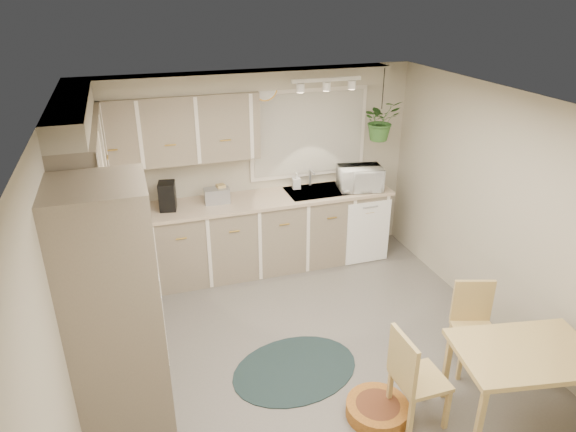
# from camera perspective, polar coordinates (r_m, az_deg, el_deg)

# --- Properties ---
(floor) EXTENTS (4.20, 4.20, 0.00)m
(floor) POSITION_cam_1_polar(r_m,az_deg,el_deg) (5.13, 2.63, -15.20)
(floor) COLOR slate
(floor) RESTS_ON ground
(ceiling) EXTENTS (4.20, 4.20, 0.00)m
(ceiling) POSITION_cam_1_polar(r_m,az_deg,el_deg) (4.06, 3.29, 11.98)
(ceiling) COLOR silver
(ceiling) RESTS_ON wall_back
(wall_back) EXTENTS (4.00, 0.04, 2.40)m
(wall_back) POSITION_cam_1_polar(r_m,az_deg,el_deg) (6.32, -3.81, 5.18)
(wall_back) COLOR #B3AB94
(wall_back) RESTS_ON floor
(wall_front) EXTENTS (4.00, 0.04, 2.40)m
(wall_front) POSITION_cam_1_polar(r_m,az_deg,el_deg) (2.97, 18.34, -21.16)
(wall_front) COLOR #B3AB94
(wall_front) RESTS_ON floor
(wall_left) EXTENTS (0.04, 4.20, 2.40)m
(wall_left) POSITION_cam_1_polar(r_m,az_deg,el_deg) (4.27, -23.29, -6.79)
(wall_left) COLOR #B3AB94
(wall_left) RESTS_ON floor
(wall_right) EXTENTS (0.04, 4.20, 2.40)m
(wall_right) POSITION_cam_1_polar(r_m,az_deg,el_deg) (5.45, 23.02, 0.01)
(wall_right) COLOR #B3AB94
(wall_right) RESTS_ON floor
(base_cab_left) EXTENTS (0.60, 1.85, 0.90)m
(base_cab_left) POSITION_cam_1_polar(r_m,az_deg,el_deg) (5.37, -18.20, -8.65)
(base_cab_left) COLOR gray
(base_cab_left) RESTS_ON floor
(base_cab_back) EXTENTS (3.60, 0.60, 0.90)m
(base_cab_back) POSITION_cam_1_polar(r_m,az_deg,el_deg) (6.29, -4.71, -2.33)
(base_cab_back) COLOR gray
(base_cab_back) RESTS_ON floor
(counter_left) EXTENTS (0.64, 1.89, 0.04)m
(counter_left) POSITION_cam_1_polar(r_m,az_deg,el_deg) (5.14, -18.77, -4.22)
(counter_left) COLOR #CCB595
(counter_left) RESTS_ON base_cab_left
(counter_back) EXTENTS (3.64, 0.64, 0.04)m
(counter_back) POSITION_cam_1_polar(r_m,az_deg,el_deg) (6.09, -4.83, 1.58)
(counter_back) COLOR #CCB595
(counter_back) RESTS_ON base_cab_back
(oven_stack) EXTENTS (0.65, 0.65, 2.10)m
(oven_stack) POSITION_cam_1_polar(r_m,az_deg,el_deg) (4.00, -18.59, -10.77)
(oven_stack) COLOR gray
(oven_stack) RESTS_ON floor
(wall_oven_face) EXTENTS (0.02, 0.56, 0.58)m
(wall_oven_face) POSITION_cam_1_polar(r_m,az_deg,el_deg) (3.99, -13.95, -10.20)
(wall_oven_face) COLOR white
(wall_oven_face) RESTS_ON oven_stack
(upper_cab_left) EXTENTS (0.35, 2.00, 0.75)m
(upper_cab_left) POSITION_cam_1_polar(r_m,az_deg,el_deg) (4.93, -21.75, 5.58)
(upper_cab_left) COLOR gray
(upper_cab_left) RESTS_ON wall_left
(upper_cab_back) EXTENTS (2.00, 0.35, 0.75)m
(upper_cab_back) POSITION_cam_1_polar(r_m,az_deg,el_deg) (5.82, -13.25, 9.35)
(upper_cab_back) COLOR gray
(upper_cab_back) RESTS_ON wall_back
(soffit_left) EXTENTS (0.30, 2.00, 0.20)m
(soffit_left) POSITION_cam_1_polar(r_m,az_deg,el_deg) (4.81, -22.93, 10.89)
(soffit_left) COLOR #B3AB94
(soffit_left) RESTS_ON wall_left
(soffit_back) EXTENTS (3.60, 0.30, 0.20)m
(soffit_back) POSITION_cam_1_polar(r_m,az_deg,el_deg) (5.86, -5.69, 14.72)
(soffit_back) COLOR #B3AB94
(soffit_back) RESTS_ON wall_back
(cooktop) EXTENTS (0.52, 0.58, 0.02)m
(cooktop) POSITION_cam_1_polar(r_m,az_deg,el_deg) (4.62, -18.60, -7.19)
(cooktop) COLOR white
(cooktop) RESTS_ON counter_left
(range_hood) EXTENTS (0.40, 0.60, 0.14)m
(range_hood) POSITION_cam_1_polar(r_m,az_deg,el_deg) (4.42, -19.63, -2.17)
(range_hood) COLOR white
(range_hood) RESTS_ON upper_cab_left
(window_blinds) EXTENTS (1.40, 0.02, 1.00)m
(window_blinds) POSITION_cam_1_polar(r_m,az_deg,el_deg) (6.37, 2.35, 9.14)
(window_blinds) COLOR beige
(window_blinds) RESTS_ON wall_back
(window_frame) EXTENTS (1.50, 0.02, 1.10)m
(window_frame) POSITION_cam_1_polar(r_m,az_deg,el_deg) (6.38, 2.32, 9.16)
(window_frame) COLOR silver
(window_frame) RESTS_ON wall_back
(sink) EXTENTS (0.70, 0.48, 0.10)m
(sink) POSITION_cam_1_polar(r_m,az_deg,el_deg) (6.35, 3.08, 2.42)
(sink) COLOR #9D9FA4
(sink) RESTS_ON counter_back
(dishwasher_front) EXTENTS (0.58, 0.02, 0.83)m
(dishwasher_front) POSITION_cam_1_polar(r_m,az_deg,el_deg) (6.51, 8.90, -1.85)
(dishwasher_front) COLOR white
(dishwasher_front) RESTS_ON base_cab_back
(track_light_bar) EXTENTS (0.80, 0.04, 0.04)m
(track_light_bar) POSITION_cam_1_polar(r_m,az_deg,el_deg) (5.74, 4.32, 14.88)
(track_light_bar) COLOR white
(track_light_bar) RESTS_ON ceiling
(wall_clock) EXTENTS (0.30, 0.03, 0.30)m
(wall_clock) POSITION_cam_1_polar(r_m,az_deg,el_deg) (6.08, -2.59, 14.01)
(wall_clock) COLOR #E4AB50
(wall_clock) RESTS_ON wall_back
(dining_table) EXTENTS (1.18, 0.90, 0.67)m
(dining_table) POSITION_cam_1_polar(r_m,az_deg,el_deg) (4.71, 24.26, -16.70)
(dining_table) COLOR tan
(dining_table) RESTS_ON floor
(chair_left) EXTENTS (0.41, 0.41, 0.86)m
(chair_left) POSITION_cam_1_polar(r_m,az_deg,el_deg) (4.38, 14.53, -16.92)
(chair_left) COLOR tan
(chair_left) RESTS_ON floor
(chair_back) EXTENTS (0.49, 0.49, 0.83)m
(chair_back) POSITION_cam_1_polar(r_m,az_deg,el_deg) (5.04, 20.14, -11.85)
(chair_back) COLOR tan
(chair_back) RESTS_ON floor
(braided_rug) EXTENTS (1.35, 1.11, 0.01)m
(braided_rug) POSITION_cam_1_polar(r_m,az_deg,el_deg) (4.97, 0.79, -16.67)
(braided_rug) COLOR black
(braided_rug) RESTS_ON floor
(pet_bed) EXTENTS (0.52, 0.52, 0.12)m
(pet_bed) POSITION_cam_1_polar(r_m,az_deg,el_deg) (4.59, 9.90, -20.43)
(pet_bed) COLOR #B16723
(pet_bed) RESTS_ON floor
(microwave) EXTENTS (0.57, 0.38, 0.36)m
(microwave) POSITION_cam_1_polar(r_m,az_deg,el_deg) (6.39, 8.01, 4.45)
(microwave) COLOR white
(microwave) RESTS_ON counter_back
(soap_bottle) EXTENTS (0.12, 0.22, 0.10)m
(soap_bottle) POSITION_cam_1_polar(r_m,az_deg,el_deg) (6.38, 0.93, 3.43)
(soap_bottle) COLOR white
(soap_bottle) RESTS_ON counter_back
(hanging_plant) EXTENTS (0.47, 0.51, 0.38)m
(hanging_plant) POSITION_cam_1_polar(r_m,az_deg,el_deg) (6.31, 10.24, 9.95)
(hanging_plant) COLOR #305E25
(hanging_plant) RESTS_ON ceiling
(coffee_maker) EXTENTS (0.21, 0.25, 0.32)m
(coffee_maker) POSITION_cam_1_polar(r_m,az_deg,el_deg) (5.92, -13.26, 2.17)
(coffee_maker) COLOR black
(coffee_maker) RESTS_ON counter_back
(toaster) EXTENTS (0.30, 0.18, 0.18)m
(toaster) POSITION_cam_1_polar(r_m,az_deg,el_deg) (6.02, -7.91, 2.26)
(toaster) COLOR #9D9FA4
(toaster) RESTS_ON counter_back
(knife_block) EXTENTS (0.11, 0.11, 0.21)m
(knife_block) POSITION_cam_1_polar(r_m,az_deg,el_deg) (6.05, -7.44, 2.57)
(knife_block) COLOR tan
(knife_block) RESTS_ON counter_back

